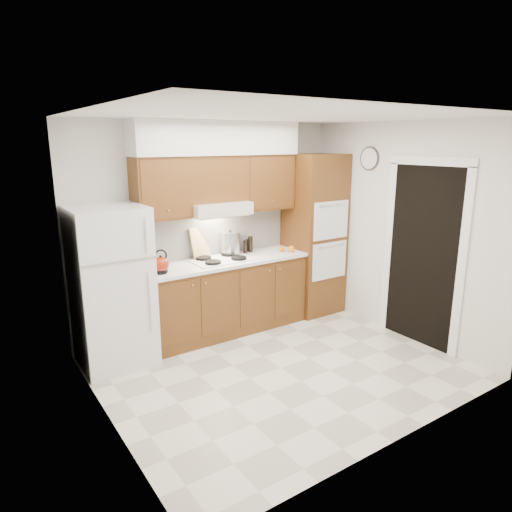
{
  "coord_description": "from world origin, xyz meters",
  "views": [
    {
      "loc": [
        -2.71,
        -3.53,
        2.36
      ],
      "look_at": [
        -0.02,
        0.45,
        1.15
      ],
      "focal_mm": 32.0,
      "sensor_mm": 36.0,
      "label": 1
    }
  ],
  "objects": [
    {
      "name": "base_cabinets",
      "position": [
        0.02,
        1.2,
        0.45
      ],
      "size": [
        2.11,
        0.6,
        0.9
      ],
      "primitive_type": "cube",
      "color": "brown",
      "rests_on": "floor"
    },
    {
      "name": "orange_near",
      "position": [
        0.95,
        1.05,
        0.98
      ],
      "size": [
        0.12,
        0.12,
        0.09
      ],
      "primitive_type": "sphere",
      "rotation": [
        0.0,
        0.0,
        -0.43
      ],
      "color": "orange",
      "rests_on": "countertop"
    },
    {
      "name": "soffit",
      "position": [
        0.03,
        1.32,
        2.4
      ],
      "size": [
        2.13,
        0.36,
        0.4
      ],
      "primitive_type": "cube",
      "color": "silver",
      "rests_on": "wall_back"
    },
    {
      "name": "wall_clock",
      "position": [
        1.79,
        0.55,
        2.15
      ],
      "size": [
        0.02,
        0.3,
        0.3
      ],
      "primitive_type": "cylinder",
      "rotation": [
        0.0,
        1.57,
        0.0
      ],
      "color": "#3F3833",
      "rests_on": "wall_right"
    },
    {
      "name": "upper_cab_left",
      "position": [
        -0.71,
        1.33,
        1.85
      ],
      "size": [
        0.63,
        0.33,
        0.7
      ],
      "primitive_type": "cube",
      "color": "brown",
      "rests_on": "wall_back"
    },
    {
      "name": "floor",
      "position": [
        0.0,
        0.0,
        0.0
      ],
      "size": [
        3.6,
        3.6,
        0.0
      ],
      "primitive_type": "plane",
      "color": "beige",
      "rests_on": "ground"
    },
    {
      "name": "cooktop",
      "position": [
        -0.02,
        1.21,
        0.95
      ],
      "size": [
        0.74,
        0.5,
        0.01
      ],
      "primitive_type": "cube",
      "color": "white",
      "rests_on": "countertop"
    },
    {
      "name": "condiment_a",
      "position": [
        0.51,
        1.36,
        1.05
      ],
      "size": [
        0.08,
        0.08,
        0.21
      ],
      "primitive_type": "cylinder",
      "rotation": [
        0.0,
        0.0,
        0.34
      ],
      "color": "black",
      "rests_on": "countertop"
    },
    {
      "name": "kettle",
      "position": [
        -0.86,
        1.08,
        1.04
      ],
      "size": [
        0.21,
        0.21,
        0.18
      ],
      "primitive_type": "sphere",
      "rotation": [
        0.0,
        0.0,
        0.19
      ],
      "color": "maroon",
      "rests_on": "countertop"
    },
    {
      "name": "ceiling",
      "position": [
        0.0,
        0.0,
        2.6
      ],
      "size": [
        3.6,
        3.6,
        0.0
      ],
      "primitive_type": "plane",
      "color": "white",
      "rests_on": "wall_back"
    },
    {
      "name": "orange_far",
      "position": [
        0.87,
        1.15,
        0.98
      ],
      "size": [
        0.08,
        0.08,
        0.07
      ],
      "primitive_type": "sphere",
      "rotation": [
        0.0,
        0.0,
        -0.08
      ],
      "color": "orange",
      "rests_on": "countertop"
    },
    {
      "name": "countertop",
      "position": [
        0.03,
        1.19,
        0.92
      ],
      "size": [
        2.13,
        0.62,
        0.04
      ],
      "primitive_type": "cube",
      "color": "white",
      "rests_on": "base_cabinets"
    },
    {
      "name": "fridge",
      "position": [
        -1.41,
        1.14,
        0.86
      ],
      "size": [
        0.75,
        0.72,
        1.72
      ],
      "primitive_type": "cube",
      "color": "white",
      "rests_on": "floor"
    },
    {
      "name": "wall_back",
      "position": [
        0.0,
        1.5,
        1.3
      ],
      "size": [
        3.6,
        0.02,
        2.6
      ],
      "primitive_type": "cube",
      "color": "silver",
      "rests_on": "floor"
    },
    {
      "name": "backsplash",
      "position": [
        0.02,
        1.49,
        1.22
      ],
      "size": [
        2.11,
        0.03,
        0.56
      ],
      "primitive_type": "cube",
      "color": "white",
      "rests_on": "countertop"
    },
    {
      "name": "doorway",
      "position": [
        1.79,
        -0.35,
        1.05
      ],
      "size": [
        0.02,
        0.9,
        2.1
      ],
      "primitive_type": "cube",
      "color": "black",
      "rests_on": "floor"
    },
    {
      "name": "wall_left",
      "position": [
        -1.8,
        0.0,
        1.3
      ],
      "size": [
        0.02,
        3.0,
        2.6
      ],
      "primitive_type": "cube",
      "color": "silver",
      "rests_on": "floor"
    },
    {
      "name": "cutting_board",
      "position": [
        -0.19,
        1.45,
        1.14
      ],
      "size": [
        0.31,
        0.19,
        0.38
      ],
      "primitive_type": "cube",
      "rotation": [
        -0.21,
        0.0,
        0.34
      ],
      "color": "tan",
      "rests_on": "countertop"
    },
    {
      "name": "range_hood",
      "position": [
        -0.02,
        1.27,
        1.57
      ],
      "size": [
        0.75,
        0.45,
        0.15
      ],
      "primitive_type": "cube",
      "color": "silver",
      "rests_on": "wall_back"
    },
    {
      "name": "stock_pot",
      "position": [
        0.21,
        1.38,
        1.1
      ],
      "size": [
        0.32,
        0.32,
        0.26
      ],
      "primitive_type": "cylinder",
      "rotation": [
        0.0,
        0.0,
        0.3
      ],
      "color": "#B3B2B7",
      "rests_on": "cooktop"
    },
    {
      "name": "oven_cabinet",
      "position": [
        1.44,
        1.18,
        1.1
      ],
      "size": [
        0.7,
        0.65,
        2.2
      ],
      "primitive_type": "cube",
      "color": "brown",
      "rests_on": "floor"
    },
    {
      "name": "condiment_c",
      "position": [
        0.52,
        1.45,
        1.02
      ],
      "size": [
        0.07,
        0.07,
        0.15
      ],
      "primitive_type": "cylinder",
      "rotation": [
        0.0,
        0.0,
        0.43
      ],
      "color": "black",
      "rests_on": "countertop"
    },
    {
      "name": "upper_cab_over_hood",
      "position": [
        -0.02,
        1.33,
        1.92
      ],
      "size": [
        0.75,
        0.33,
        0.55
      ],
      "primitive_type": "cube",
      "color": "brown",
      "rests_on": "range_hood"
    },
    {
      "name": "wall_right",
      "position": [
        1.8,
        0.0,
        1.3
      ],
      "size": [
        0.02,
        3.0,
        2.6
      ],
      "primitive_type": "cube",
      "color": "silver",
      "rests_on": "floor"
    },
    {
      "name": "upper_cab_right",
      "position": [
        0.72,
        1.33,
        1.85
      ],
      "size": [
        0.73,
        0.33,
        0.7
      ],
      "primitive_type": "cube",
      "color": "brown",
      "rests_on": "wall_back"
    },
    {
      "name": "condiment_b",
      "position": [
        0.42,
        1.35,
        1.02
      ],
      "size": [
        0.07,
        0.07,
        0.17
      ],
      "primitive_type": "cylinder",
      "rotation": [
        0.0,
        0.0,
        0.35
      ],
      "color": "black",
      "rests_on": "countertop"
    }
  ]
}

